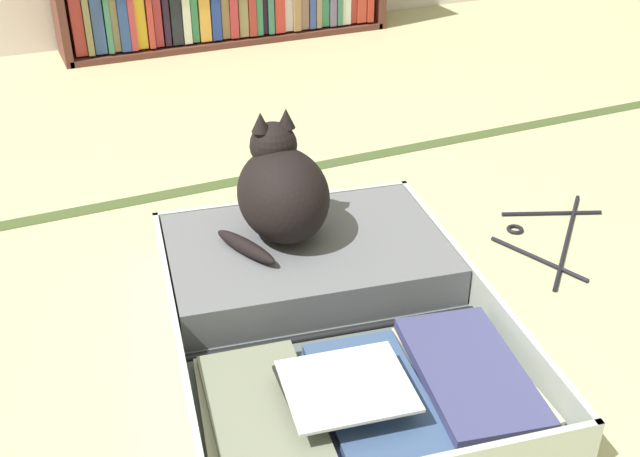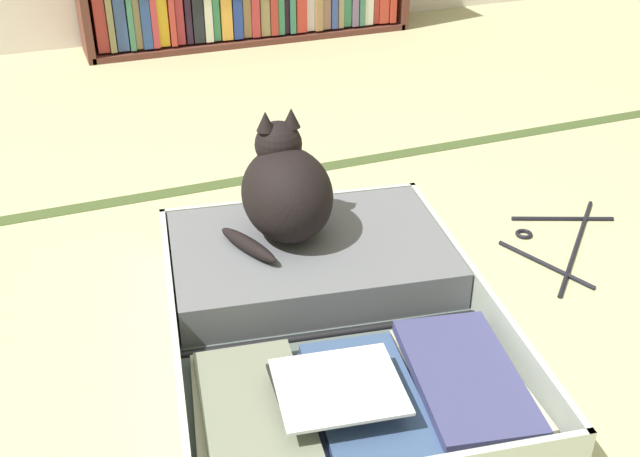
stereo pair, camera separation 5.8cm
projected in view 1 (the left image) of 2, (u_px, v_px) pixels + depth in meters
The scene contains 5 objects.
ground_plane at pixel (317, 447), 1.27m from camera, with size 10.00×10.00×0.00m, color tan.
tatami_border at pixel (169, 194), 2.05m from camera, with size 4.80×0.05×0.00m.
open_suitcase at pixel (326, 303), 1.55m from camera, with size 0.73×0.93×0.10m.
black_cat at pixel (280, 191), 1.62m from camera, with size 0.24×0.25×0.27m.
clothes_hanger at pixel (550, 236), 1.85m from camera, with size 0.34×0.33×0.01m.
Camera 1 is at (-0.37, -0.84, 0.95)m, focal length 43.39 mm.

